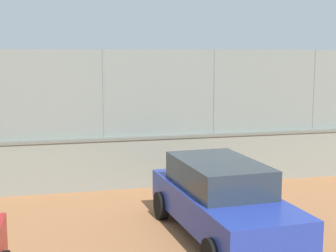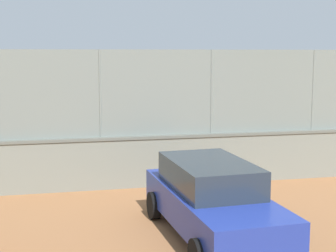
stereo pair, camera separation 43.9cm
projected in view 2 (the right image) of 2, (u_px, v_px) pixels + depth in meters
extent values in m
plane|color=#A36B42|center=(136.00, 131.00, 24.54)|extent=(260.00, 260.00, 0.00)
cube|color=gray|center=(101.00, 164.00, 14.12)|extent=(25.77, 0.57, 1.37)
cube|color=slate|center=(101.00, 138.00, 14.02)|extent=(25.77, 0.63, 0.08)
cube|color=gray|center=(100.00, 94.00, 13.84)|extent=(25.25, 0.22, 2.38)
cylinder|color=gray|center=(313.00, 90.00, 15.20)|extent=(0.07, 0.07, 2.38)
cylinder|color=gray|center=(211.00, 92.00, 14.52)|extent=(0.07, 0.07, 2.38)
cylinder|color=gray|center=(100.00, 94.00, 13.84)|extent=(0.07, 0.07, 2.38)
cylinder|color=black|center=(151.00, 153.00, 17.13)|extent=(0.20, 0.20, 0.79)
cylinder|color=black|center=(155.00, 154.00, 16.98)|extent=(0.20, 0.20, 0.79)
cylinder|color=beige|center=(153.00, 134.00, 16.96)|extent=(0.46, 0.46, 0.58)
cylinder|color=tan|center=(146.00, 129.00, 17.14)|extent=(0.53, 0.34, 0.17)
cylinder|color=tan|center=(151.00, 132.00, 16.52)|extent=(0.53, 0.34, 0.17)
sphere|color=tan|center=(153.00, 122.00, 16.90)|extent=(0.22, 0.22, 0.22)
cylinder|color=navy|center=(153.00, 119.00, 16.89)|extent=(0.32, 0.32, 0.05)
cylinder|color=black|center=(147.00, 133.00, 16.41)|extent=(0.28, 0.17, 0.04)
ellipsoid|color=#333338|center=(141.00, 133.00, 16.27)|extent=(0.28, 0.17, 0.24)
cylinder|color=navy|center=(207.00, 122.00, 24.66)|extent=(0.20, 0.20, 0.83)
cylinder|color=navy|center=(203.00, 123.00, 24.54)|extent=(0.20, 0.20, 0.83)
cylinder|color=white|center=(205.00, 108.00, 24.50)|extent=(0.45, 0.45, 0.61)
cylinder|color=tan|center=(210.00, 105.00, 24.70)|extent=(0.31, 0.57, 0.17)
cylinder|color=tan|center=(196.00, 105.00, 24.54)|extent=(0.31, 0.57, 0.17)
sphere|color=tan|center=(205.00, 99.00, 24.44)|extent=(0.23, 0.23, 0.23)
cylinder|color=red|center=(205.00, 97.00, 24.42)|extent=(0.32, 0.32, 0.05)
sphere|color=white|center=(150.00, 168.00, 16.42)|extent=(0.12, 0.12, 0.12)
sphere|color=#3399D8|center=(117.00, 172.00, 15.78)|extent=(0.17, 0.17, 0.17)
cube|color=#23389E|center=(213.00, 207.00, 10.30)|extent=(1.99, 4.59, 0.67)
cube|color=#28333D|center=(209.00, 175.00, 10.43)|extent=(1.65, 2.61, 0.57)
cylinder|color=black|center=(287.00, 246.00, 9.13)|extent=(0.24, 0.63, 0.62)
cylinder|color=black|center=(223.00, 200.00, 12.03)|extent=(0.24, 0.63, 0.62)
cylinder|color=black|center=(154.00, 205.00, 11.57)|extent=(0.24, 0.63, 0.62)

